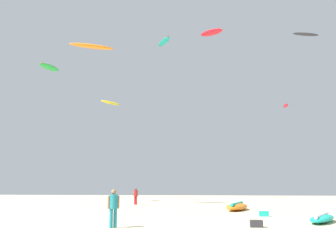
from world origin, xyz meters
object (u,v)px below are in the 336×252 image
(kite_aloft_3, at_px, (286,106))
(kite_aloft_8, at_px, (49,67))
(gear_bag, at_px, (256,224))
(kite_aloft_2, at_px, (306,34))
(person_midground, at_px, (136,195))
(kite_aloft_0, at_px, (212,32))
(kite_grounded_mid, at_px, (237,206))
(kite_aloft_6, at_px, (92,46))
(cooler_box, at_px, (264,214))
(kite_grounded_near, at_px, (322,218))
(kite_aloft_5, at_px, (111,103))
(kite_aloft_4, at_px, (164,42))
(person_foreground, at_px, (113,205))

(kite_aloft_3, bearing_deg, kite_aloft_8, -155.90)
(gear_bag, relative_size, kite_aloft_2, 0.14)
(person_midground, xyz_separation_m, kite_aloft_8, (-11.17, 3.30, 14.64))
(gear_bag, bearing_deg, kite_aloft_0, 93.43)
(kite_grounded_mid, bearing_deg, person_midground, 141.62)
(kite_grounded_mid, xyz_separation_m, kite_aloft_6, (-13.68, 5.37, 15.53))
(cooler_box, bearing_deg, kite_aloft_2, 68.35)
(kite_grounded_near, xyz_separation_m, kite_aloft_6, (-17.27, 14.50, 15.60))
(kite_aloft_6, relative_size, kite_aloft_8, 1.49)
(cooler_box, xyz_separation_m, kite_aloft_6, (-14.88, 10.92, 15.65))
(kite_aloft_5, bearing_deg, kite_aloft_4, 12.81)
(kite_aloft_6, bearing_deg, kite_aloft_3, 39.23)
(kite_aloft_2, relative_size, kite_aloft_5, 1.15)
(person_foreground, distance_m, kite_aloft_6, 24.39)
(kite_aloft_0, bearing_deg, kite_grounded_near, -76.91)
(gear_bag, relative_size, kite_aloft_6, 0.12)
(cooler_box, distance_m, gear_bag, 6.24)
(kite_aloft_2, distance_m, kite_aloft_5, 28.63)
(kite_aloft_6, bearing_deg, kite_aloft_2, 30.53)
(kite_aloft_0, xyz_separation_m, kite_aloft_5, (-14.39, 8.41, -6.33))
(kite_aloft_3, relative_size, kite_aloft_8, 0.82)
(person_foreground, distance_m, kite_grounded_mid, 14.14)
(kite_aloft_0, distance_m, kite_aloft_3, 16.83)
(kite_aloft_2, bearing_deg, person_midground, -148.39)
(person_midground, distance_m, kite_aloft_2, 32.35)
(person_foreground, bearing_deg, kite_aloft_0, -43.51)
(cooler_box, bearing_deg, kite_aloft_8, 143.18)
(kite_aloft_3, bearing_deg, kite_aloft_2, -57.76)
(kite_aloft_3, bearing_deg, kite_grounded_mid, -110.69)
(kite_aloft_6, bearing_deg, kite_aloft_5, 97.90)
(kite_grounded_mid, bearing_deg, cooler_box, -77.82)
(person_foreground, bearing_deg, kite_aloft_8, -1.23)
(kite_aloft_5, xyz_separation_m, kite_aloft_8, (-4.65, -10.32, 2.05))
(kite_grounded_mid, distance_m, kite_aloft_0, 23.34)
(kite_grounded_mid, bearing_deg, kite_aloft_8, 152.44)
(kite_aloft_2, distance_m, kite_aloft_8, 33.94)
(kite_aloft_2, bearing_deg, kite_aloft_6, -149.47)
(kite_aloft_2, bearing_deg, gear_bag, -109.73)
(cooler_box, height_order, kite_aloft_4, kite_aloft_4)
(person_midground, relative_size, kite_grounded_near, 0.44)
(kite_aloft_8, bearing_deg, kite_aloft_4, 44.76)
(kite_aloft_0, relative_size, kite_aloft_2, 0.73)
(kite_aloft_3, distance_m, kite_aloft_5, 25.06)
(person_midground, relative_size, kite_aloft_4, 0.41)
(kite_aloft_3, bearing_deg, kite_aloft_5, -173.37)
(person_foreground, bearing_deg, cooler_box, -79.67)
(gear_bag, relative_size, kite_aloft_4, 0.14)
(kite_grounded_near, xyz_separation_m, kite_aloft_0, (-5.06, 21.75, 19.66))
(kite_aloft_5, bearing_deg, kite_aloft_3, 6.63)
(kite_aloft_5, distance_m, kite_aloft_6, 15.97)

